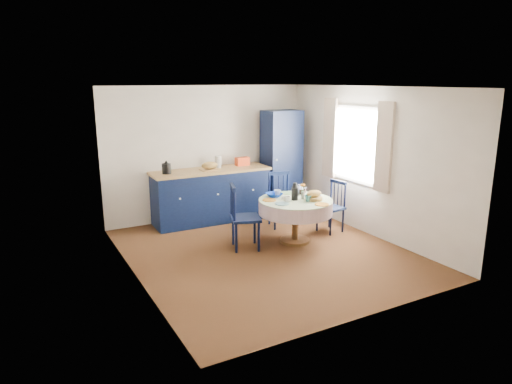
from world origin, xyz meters
The scene contains 17 objects.
floor centered at (0.00, 0.00, 0.00)m, with size 4.50×4.50×0.00m, color black.
ceiling centered at (0.00, 0.00, 2.50)m, with size 4.50×4.50×0.00m, color white.
wall_back centered at (0.00, 2.25, 1.25)m, with size 4.00×0.02×2.50m, color white.
wall_left centered at (-2.00, 0.00, 1.25)m, with size 0.02×4.50×2.50m, color white.
wall_right centered at (2.00, 0.00, 1.25)m, with size 0.02×4.50×2.50m, color white.
window centered at (1.95, 0.30, 1.52)m, with size 0.10×1.74×1.45m.
kitchen_counter centered at (-0.10, 1.90, 0.51)m, with size 2.23×0.74×1.23m.
pantry_cabinet centered at (1.40, 1.85, 1.01)m, with size 0.72×0.53×2.02m.
dining_table centered at (0.65, 0.18, 0.60)m, with size 1.19×1.19×1.00m.
chair_left centered at (-0.24, 0.33, 0.52)m, with size 0.56×0.58×1.03m.
chair_far centered at (0.89, 1.03, 0.50)m, with size 0.52×0.50×0.98m.
chair_right centered at (1.52, 0.34, 0.45)m, with size 0.44×0.45×0.90m.
mug_a centered at (0.44, 0.11, 0.77)m, with size 0.11×0.11×0.09m, color silver.
mug_b centered at (0.75, -0.01, 0.77)m, with size 0.11×0.11×0.10m, color #2A6167.
mug_c centered at (0.93, 0.40, 0.77)m, with size 0.12×0.12×0.09m, color black.
mug_d centered at (0.50, 0.51, 0.77)m, with size 0.11×0.11×0.10m, color silver.
cobalt_bowl centered at (0.42, 0.49, 0.75)m, with size 0.27×0.27×0.07m, color navy.
Camera 1 is at (-3.33, -5.75, 2.61)m, focal length 32.00 mm.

